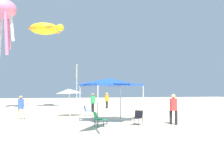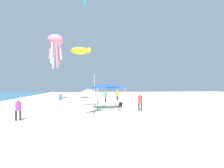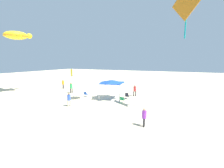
{
  "view_description": "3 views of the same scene",
  "coord_description": "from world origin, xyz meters",
  "px_view_note": "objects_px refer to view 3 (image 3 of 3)",
  "views": [
    {
      "loc": [
        -17.12,
        8.2,
        1.89
      ],
      "look_at": [
        -3.13,
        3.58,
        2.35
      ],
      "focal_mm": 39.77,
      "sensor_mm": 36.0,
      "label": 1
    },
    {
      "loc": [
        -22.57,
        6.16,
        2.43
      ],
      "look_at": [
        -2.86,
        2.96,
        2.72
      ],
      "focal_mm": 29.36,
      "sensor_mm": 36.0,
      "label": 2
    },
    {
      "loc": [
        -11.31,
        22.75,
        5.36
      ],
      "look_at": [
        -1.87,
        2.69,
        2.04
      ],
      "focal_mm": 24.78,
      "sensor_mm": 36.0,
      "label": 3
    }
  ],
  "objects_px": {
    "person_beachcomber": "(71,87)",
    "beach_umbrella": "(79,86)",
    "folding_chair_facing_ocean": "(122,99)",
    "kite_diamond_orange": "(187,3)",
    "banner_flag": "(72,80)",
    "canopy_tent": "(112,82)",
    "folding_chair_near_cooler": "(127,96)",
    "folding_chair_right_of_tent": "(86,94)",
    "person_by_tent": "(69,98)",
    "person_watching_sky": "(135,90)",
    "kite_turtle_yellow": "(17,35)",
    "person_near_umbrella": "(63,83)",
    "person_far_stroller": "(144,116)"
  },
  "relations": [
    {
      "from": "canopy_tent",
      "to": "person_far_stroller",
      "type": "distance_m",
      "value": 9.8
    },
    {
      "from": "folding_chair_right_of_tent",
      "to": "kite_diamond_orange",
      "type": "relative_size",
      "value": 0.16
    },
    {
      "from": "canopy_tent",
      "to": "kite_turtle_yellow",
      "type": "relative_size",
      "value": 0.83
    },
    {
      "from": "beach_umbrella",
      "to": "folding_chair_near_cooler",
      "type": "bearing_deg",
      "value": -153.45
    },
    {
      "from": "person_beachcomber",
      "to": "beach_umbrella",
      "type": "bearing_deg",
      "value": -43.21
    },
    {
      "from": "folding_chair_near_cooler",
      "to": "kite_turtle_yellow",
      "type": "relative_size",
      "value": 0.19
    },
    {
      "from": "person_watching_sky",
      "to": "person_near_umbrella",
      "type": "distance_m",
      "value": 14.62
    },
    {
      "from": "folding_chair_near_cooler",
      "to": "kite_diamond_orange",
      "type": "relative_size",
      "value": 0.16
    },
    {
      "from": "person_near_umbrella",
      "to": "banner_flag",
      "type": "bearing_deg",
      "value": -1.72
    },
    {
      "from": "beach_umbrella",
      "to": "person_near_umbrella",
      "type": "xyz_separation_m",
      "value": [
        8.08,
        -5.51,
        -0.89
      ]
    },
    {
      "from": "folding_chair_facing_ocean",
      "to": "person_beachcomber",
      "type": "height_order",
      "value": "person_beachcomber"
    },
    {
      "from": "beach_umbrella",
      "to": "kite_diamond_orange",
      "type": "bearing_deg",
      "value": 177.27
    },
    {
      "from": "banner_flag",
      "to": "person_by_tent",
      "type": "bearing_deg",
      "value": 124.36
    },
    {
      "from": "person_far_stroller",
      "to": "person_near_umbrella",
      "type": "bearing_deg",
      "value": 53.33
    },
    {
      "from": "banner_flag",
      "to": "kite_turtle_yellow",
      "type": "relative_size",
      "value": 1.0
    },
    {
      "from": "banner_flag",
      "to": "person_by_tent",
      "type": "xyz_separation_m",
      "value": [
        -2.98,
        4.36,
        -1.58
      ]
    },
    {
      "from": "banner_flag",
      "to": "person_far_stroller",
      "type": "relative_size",
      "value": 2.7
    },
    {
      "from": "beach_umbrella",
      "to": "canopy_tent",
      "type": "bearing_deg",
      "value": -154.14
    },
    {
      "from": "folding_chair_right_of_tent",
      "to": "person_beachcomber",
      "type": "bearing_deg",
      "value": -18.04
    },
    {
      "from": "folding_chair_facing_ocean",
      "to": "kite_diamond_orange",
      "type": "height_order",
      "value": "kite_diamond_orange"
    },
    {
      "from": "beach_umbrella",
      "to": "folding_chair_near_cooler",
      "type": "height_order",
      "value": "beach_umbrella"
    },
    {
      "from": "person_near_umbrella",
      "to": "folding_chair_near_cooler",
      "type": "bearing_deg",
      "value": 24.93
    },
    {
      "from": "folding_chair_right_of_tent",
      "to": "person_by_tent",
      "type": "distance_m",
      "value": 4.94
    },
    {
      "from": "person_near_umbrella",
      "to": "kite_diamond_orange",
      "type": "relative_size",
      "value": 0.35
    },
    {
      "from": "kite_turtle_yellow",
      "to": "person_by_tent",
      "type": "bearing_deg",
      "value": -77.9
    },
    {
      "from": "folding_chair_near_cooler",
      "to": "person_by_tent",
      "type": "relative_size",
      "value": 0.5
    },
    {
      "from": "person_watching_sky",
      "to": "person_beachcomber",
      "type": "bearing_deg",
      "value": 154.36
    },
    {
      "from": "folding_chair_near_cooler",
      "to": "folding_chair_facing_ocean",
      "type": "distance_m",
      "value": 2.35
    },
    {
      "from": "person_by_tent",
      "to": "kite_turtle_yellow",
      "type": "distance_m",
      "value": 14.55
    },
    {
      "from": "folding_chair_facing_ocean",
      "to": "banner_flag",
      "type": "height_order",
      "value": "banner_flag"
    },
    {
      "from": "person_beachcomber",
      "to": "kite_turtle_yellow",
      "type": "xyz_separation_m",
      "value": [
        6.85,
        4.06,
        8.22
      ]
    },
    {
      "from": "folding_chair_right_of_tent",
      "to": "person_watching_sky",
      "type": "relative_size",
      "value": 0.46
    },
    {
      "from": "folding_chair_facing_ocean",
      "to": "kite_turtle_yellow",
      "type": "bearing_deg",
      "value": 2.41
    },
    {
      "from": "person_watching_sky",
      "to": "kite_turtle_yellow",
      "type": "bearing_deg",
      "value": 162.3
    },
    {
      "from": "canopy_tent",
      "to": "beach_umbrella",
      "type": "relative_size",
      "value": 1.6
    },
    {
      "from": "beach_umbrella",
      "to": "kite_turtle_yellow",
      "type": "height_order",
      "value": "kite_turtle_yellow"
    },
    {
      "from": "beach_umbrella",
      "to": "person_watching_sky",
      "type": "xyz_separation_m",
      "value": [
        -6.53,
        -5.05,
        -0.91
      ]
    },
    {
      "from": "person_by_tent",
      "to": "person_near_umbrella",
      "type": "bearing_deg",
      "value": -115.14
    },
    {
      "from": "kite_turtle_yellow",
      "to": "person_watching_sky",
      "type": "bearing_deg",
      "value": -47.32
    },
    {
      "from": "person_far_stroller",
      "to": "person_beachcomber",
      "type": "relative_size",
      "value": 0.89
    },
    {
      "from": "folding_chair_right_of_tent",
      "to": "beach_umbrella",
      "type": "bearing_deg",
      "value": 88.74
    },
    {
      "from": "person_by_tent",
      "to": "kite_turtle_yellow",
      "type": "xyz_separation_m",
      "value": [
        11.75,
        -2.19,
        8.3
      ]
    },
    {
      "from": "person_watching_sky",
      "to": "kite_turtle_yellow",
      "type": "height_order",
      "value": "kite_turtle_yellow"
    },
    {
      "from": "folding_chair_facing_ocean",
      "to": "person_near_umbrella",
      "type": "distance_m",
      "value": 15.08
    },
    {
      "from": "canopy_tent",
      "to": "beach_umbrella",
      "type": "xyz_separation_m",
      "value": [
        4.14,
        2.0,
        -0.54
      ]
    },
    {
      "from": "person_by_tent",
      "to": "person_beachcomber",
      "type": "bearing_deg",
      "value": -122.65
    },
    {
      "from": "person_far_stroller",
      "to": "kite_diamond_orange",
      "type": "bearing_deg",
      "value": -35.04
    },
    {
      "from": "banner_flag",
      "to": "person_near_umbrella",
      "type": "height_order",
      "value": "banner_flag"
    },
    {
      "from": "folding_chair_near_cooler",
      "to": "folding_chair_facing_ocean",
      "type": "relative_size",
      "value": 1.0
    },
    {
      "from": "folding_chair_near_cooler",
      "to": "banner_flag",
      "type": "relative_size",
      "value": 0.19
    }
  ]
}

